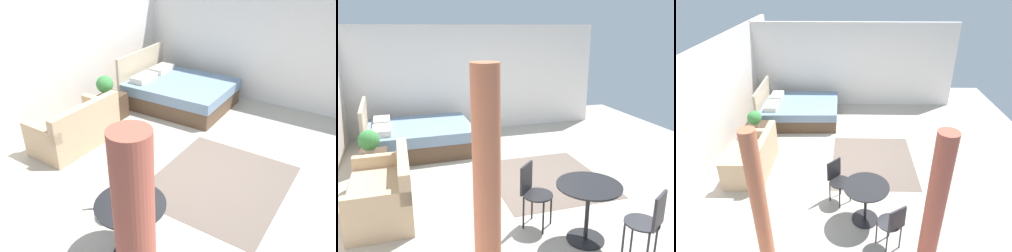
% 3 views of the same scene
% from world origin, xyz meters
% --- Properties ---
extents(ground_plane, '(9.17, 9.06, 0.02)m').
position_xyz_m(ground_plane, '(0.00, 0.00, -0.01)').
color(ground_plane, '#B2A899').
extents(wall_back, '(9.17, 0.12, 2.52)m').
position_xyz_m(wall_back, '(0.00, 3.03, 1.26)').
color(wall_back, silver).
rests_on(wall_back, ground).
extents(wall_right, '(0.12, 6.06, 2.52)m').
position_xyz_m(wall_right, '(3.08, 0.00, 1.26)').
color(wall_right, silver).
rests_on(wall_right, ground).
extents(area_rug, '(2.05, 1.81, 0.01)m').
position_xyz_m(area_rug, '(-0.18, -0.44, 0.00)').
color(area_rug, '#66564C').
rests_on(area_rug, ground).
extents(bed, '(1.74, 2.13, 1.07)m').
position_xyz_m(bed, '(1.87, 1.54, 0.30)').
color(bed, brown).
rests_on(bed, ground).
extents(couch, '(1.47, 0.80, 0.83)m').
position_xyz_m(couch, '(-0.54, 2.12, 0.29)').
color(couch, tan).
rests_on(couch, ground).
extents(nightstand, '(0.54, 0.43, 0.51)m').
position_xyz_m(nightstand, '(0.56, 2.29, 0.25)').
color(nightstand, '#473323').
rests_on(nightstand, ground).
extents(potted_plant, '(0.33, 0.33, 0.41)m').
position_xyz_m(potted_plant, '(0.46, 2.33, 0.74)').
color(potted_plant, tan).
rests_on(potted_plant, nightstand).
extents(balcony_table, '(0.76, 0.76, 0.73)m').
position_xyz_m(balcony_table, '(-1.92, -0.20, 0.51)').
color(balcony_table, black).
rests_on(balcony_table, ground).
extents(cafe_chair_near_couch, '(0.54, 0.54, 0.82)m').
position_xyz_m(cafe_chair_near_couch, '(-1.42, 0.30, 0.50)').
color(cafe_chair_near_couch, black).
rests_on(cafe_chair_near_couch, ground).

